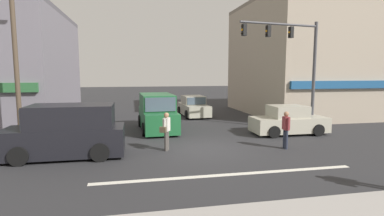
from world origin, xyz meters
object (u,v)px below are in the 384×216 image
at_px(utility_pole_far_right, 279,60).
at_px(van_crossing_leftbound, 67,132).
at_px(traffic_light_mast, 296,56).
at_px(van_approaching_near, 157,113).
at_px(pedestrian_far_side, 166,129).
at_px(pedestrian_mid_crossing, 286,128).
at_px(sedan_crossing_center, 289,121).
at_px(utility_pole_near_left, 16,58).
at_px(sedan_waiting_far, 193,107).

distance_m(utility_pole_far_right, van_crossing_leftbound, 16.10).
xyz_separation_m(traffic_light_mast, van_approaching_near, (-7.49, 2.23, -3.30)).
xyz_separation_m(utility_pole_far_right, pedestrian_far_side, (-9.38, -8.15, -3.36)).
bearing_deg(traffic_light_mast, pedestrian_mid_crossing, -124.55).
bearing_deg(utility_pole_far_right, sedan_crossing_center, -111.71).
height_order(van_crossing_leftbound, pedestrian_far_side, van_crossing_leftbound).
xyz_separation_m(sedan_crossing_center, pedestrian_mid_crossing, (-1.78, -2.93, 0.24)).
height_order(utility_pole_near_left, pedestrian_far_side, utility_pole_near_left).
bearing_deg(pedestrian_mid_crossing, utility_pole_near_left, 162.49).
xyz_separation_m(sedan_waiting_far, pedestrian_far_side, (-3.26, -9.96, 0.24)).
relative_size(sedan_crossing_center, van_crossing_leftbound, 0.89).
bearing_deg(van_approaching_near, traffic_light_mast, -16.57).
bearing_deg(van_crossing_leftbound, traffic_light_mast, 13.58).
bearing_deg(utility_pole_far_right, utility_pole_near_left, -162.63).
height_order(van_approaching_near, pedestrian_mid_crossing, van_approaching_near).
height_order(traffic_light_mast, sedan_crossing_center, traffic_light_mast).
bearing_deg(pedestrian_mid_crossing, sedan_crossing_center, 58.73).
relative_size(pedestrian_mid_crossing, pedestrian_far_side, 1.00).
bearing_deg(utility_pole_near_left, sedan_crossing_center, -3.59).
distance_m(sedan_crossing_center, pedestrian_far_side, 7.37).
height_order(traffic_light_mast, van_crossing_leftbound, traffic_light_mast).
relative_size(van_approaching_near, sedan_waiting_far, 1.12).
relative_size(van_approaching_near, sedan_crossing_center, 1.14).
bearing_deg(van_crossing_leftbound, utility_pole_near_left, 130.70).
relative_size(sedan_crossing_center, pedestrian_far_side, 2.47).
distance_m(utility_pole_far_right, sedan_crossing_center, 7.33).
xyz_separation_m(utility_pole_near_left, sedan_waiting_far, (10.07, 6.87, -3.36)).
height_order(van_approaching_near, pedestrian_far_side, van_approaching_near).
relative_size(utility_pole_near_left, van_approaching_near, 1.68).
xyz_separation_m(van_approaching_near, sedan_waiting_far, (3.24, 5.14, -0.29)).
bearing_deg(pedestrian_mid_crossing, van_approaching_near, 133.35).
height_order(utility_pole_near_left, van_crossing_leftbound, utility_pole_near_left).
bearing_deg(sedan_waiting_far, van_crossing_leftbound, -125.55).
xyz_separation_m(utility_pole_near_left, traffic_light_mast, (14.31, -0.50, 0.23)).
height_order(utility_pole_near_left, van_approaching_near, utility_pole_near_left).
relative_size(van_crossing_leftbound, sedan_waiting_far, 1.10).
xyz_separation_m(utility_pole_far_right, traffic_light_mast, (-1.87, -5.56, -0.01)).
relative_size(utility_pole_far_right, sedan_crossing_center, 2.02).
relative_size(traffic_light_mast, sedan_waiting_far, 1.48).
height_order(traffic_light_mast, pedestrian_far_side, traffic_light_mast).
bearing_deg(sedan_waiting_far, traffic_light_mast, -60.03).
distance_m(traffic_light_mast, sedan_crossing_center, 3.64).
bearing_deg(pedestrian_far_side, van_crossing_leftbound, -177.31).
distance_m(van_approaching_near, pedestrian_far_side, 4.82).
xyz_separation_m(utility_pole_near_left, pedestrian_mid_crossing, (12.04, -3.80, -3.12)).
height_order(sedan_crossing_center, pedestrian_mid_crossing, pedestrian_mid_crossing).
bearing_deg(sedan_crossing_center, traffic_light_mast, 36.88).
height_order(van_crossing_leftbound, pedestrian_mid_crossing, van_crossing_leftbound).
relative_size(utility_pole_near_left, pedestrian_far_side, 4.69).
distance_m(utility_pole_near_left, traffic_light_mast, 14.33).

